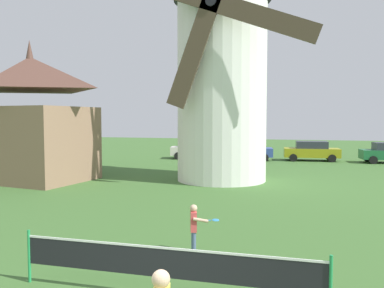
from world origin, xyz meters
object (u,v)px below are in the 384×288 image
object	(u,v)px
parked_car_mustard	(312,151)
parked_car_blue	(247,150)
parked_car_cream	(195,149)
tennis_net	(165,263)
player_far	(195,226)
chapel	(31,120)
windmill	(222,64)

from	to	relation	value
parked_car_mustard	parked_car_blue	bearing A→B (deg)	-170.78
parked_car_cream	parked_car_mustard	bearing A→B (deg)	4.58
parked_car_blue	parked_car_mustard	xyz separation A→B (m)	(5.07, 0.82, 0.00)
tennis_net	parked_car_blue	bearing A→B (deg)	93.68
parked_car_blue	tennis_net	bearing A→B (deg)	-86.32
parked_car_blue	parked_car_mustard	world-z (taller)	same
player_far	chapel	bearing A→B (deg)	141.42
parked_car_cream	parked_car_mustard	xyz separation A→B (m)	(9.45, 0.76, 0.00)
player_far	tennis_net	bearing A→B (deg)	-87.99
parked_car_blue	chapel	size ratio (longest dim) A/B	0.57
tennis_net	chapel	xyz separation A→B (m)	(-11.67, 11.83, 2.59)
parked_car_cream	chapel	bearing A→B (deg)	-112.61
player_far	chapel	world-z (taller)	chapel
parked_car_blue	player_far	bearing A→B (deg)	-86.14
chapel	windmill	bearing A→B (deg)	14.87
windmill	parked_car_cream	bearing A→B (deg)	111.68
parked_car_cream	parked_car_blue	xyz separation A→B (m)	(4.38, -0.07, 0.00)
windmill	tennis_net	distance (m)	15.64
parked_car_cream	parked_car_mustard	distance (m)	9.48
player_far	parked_car_cream	distance (m)	23.59
tennis_net	parked_car_blue	distance (m)	25.42
parked_car_cream	chapel	xyz separation A→B (m)	(-5.66, -13.60, 2.47)
parked_car_cream	parked_car_mustard	world-z (taller)	same
windmill	parked_car_blue	xyz separation A→B (m)	(0.03, 10.87, -5.52)
windmill	player_far	xyz separation A→B (m)	(1.57, -11.90, -5.62)
parked_car_cream	windmill	bearing A→B (deg)	-68.32
chapel	tennis_net	bearing A→B (deg)	-45.40
player_far	parked_car_blue	xyz separation A→B (m)	(-1.54, 22.77, 0.11)
player_far	parked_car_cream	world-z (taller)	parked_car_cream
chapel	parked_car_cream	bearing A→B (deg)	67.39
parked_car_mustard	player_far	bearing A→B (deg)	-98.52
tennis_net	parked_car_mustard	bearing A→B (deg)	82.51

